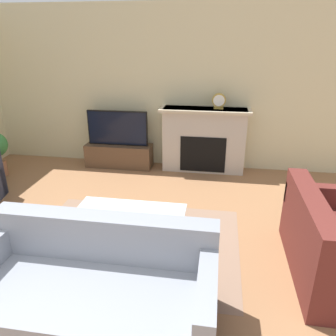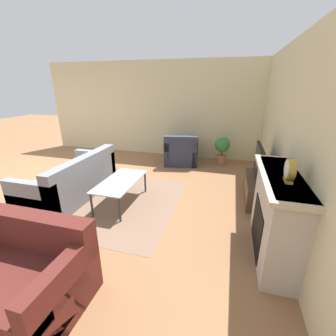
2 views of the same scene
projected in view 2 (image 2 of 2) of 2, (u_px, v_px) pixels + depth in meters
The scene contains 13 objects.
ground_plane at pixel (27, 184), 4.92m from camera, with size 20.00×20.00×0.00m, color #936642.
wall_back at pixel (292, 137), 3.18m from camera, with size 8.98×0.06×2.70m.
wall_left at pixel (172, 110), 6.55m from camera, with size 0.06×8.02×2.70m.
area_rug at pixel (127, 203), 4.11m from camera, with size 2.38×1.78×0.00m.
fireplace at pixel (276, 213), 2.74m from camera, with size 1.49×0.43×1.08m.
tv_stand at pixel (255, 189), 4.23m from camera, with size 1.17×0.37×0.40m.
tv at pixel (259, 163), 4.05m from camera, with size 1.06×0.06×0.60m.
couch_sectional at pixel (72, 182), 4.30m from camera, with size 1.91×0.93×0.82m.
couch_loveseat at pixel (15, 276), 2.19m from camera, with size 0.88×1.41×0.82m.
armchair_by_window at pixel (181, 153), 6.14m from camera, with size 1.03×1.02×0.82m.
coffee_table at pixel (121, 183), 4.00m from camera, with size 1.18×0.58×0.44m.
potted_plant at pixel (222, 148), 6.01m from camera, with size 0.40×0.40×0.74m.
mantel_clock at pixel (290, 170), 2.32m from camera, with size 0.22×0.07×0.25m.
Camera 2 is at (3.49, 4.20, 2.04)m, focal length 24.00 mm.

